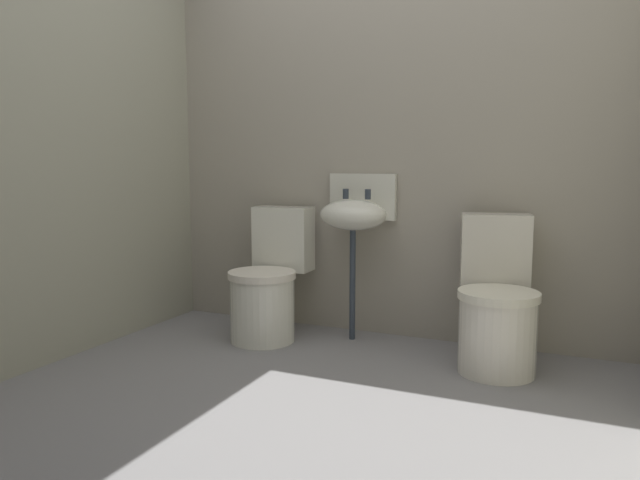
# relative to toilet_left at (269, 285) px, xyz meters

# --- Properties ---
(ground_plane) EXTENTS (3.27, 2.99, 0.08)m
(ground_plane) POSITION_rel_toilet_left_xyz_m (0.61, -0.94, -0.36)
(ground_plane) COLOR gray
(wall_back) EXTENTS (3.27, 0.10, 2.24)m
(wall_back) POSITION_rel_toilet_left_xyz_m (0.61, 0.40, 0.80)
(wall_back) COLOR #A19988
(wall_back) RESTS_ON ground
(wall_left) EXTENTS (0.10, 2.79, 2.24)m
(wall_left) POSITION_rel_toilet_left_xyz_m (-0.87, -0.84, 0.80)
(wall_left) COLOR #9A9983
(wall_left) RESTS_ON ground
(toilet_left) EXTENTS (0.41, 0.60, 0.78)m
(toilet_left) POSITION_rel_toilet_left_xyz_m (0.00, 0.00, 0.00)
(toilet_left) COLOR silver
(toilet_left) RESTS_ON ground
(toilet_right) EXTENTS (0.49, 0.66, 0.78)m
(toilet_right) POSITION_rel_toilet_left_xyz_m (1.33, 0.00, 0.00)
(toilet_right) COLOR silver
(toilet_right) RESTS_ON ground
(sink) EXTENTS (0.42, 0.35, 0.99)m
(sink) POSITION_rel_toilet_left_xyz_m (0.48, 0.19, 0.43)
(sink) COLOR #303843
(sink) RESTS_ON ground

